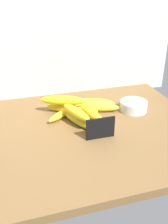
% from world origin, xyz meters
% --- Properties ---
extents(counter_top, '(1.10, 0.76, 0.03)m').
position_xyz_m(counter_top, '(0.00, 0.00, 0.01)').
color(counter_top, brown).
rests_on(counter_top, ground).
extents(back_wall, '(1.30, 0.02, 0.70)m').
position_xyz_m(back_wall, '(0.00, 0.39, 0.35)').
color(back_wall, silver).
rests_on(back_wall, ground).
extents(chalkboard_sign, '(0.11, 0.02, 0.08)m').
position_xyz_m(chalkboard_sign, '(0.10, -0.08, 0.07)').
color(chalkboard_sign, black).
rests_on(chalkboard_sign, counter_top).
extents(fruit_bowl, '(0.12, 0.12, 0.04)m').
position_xyz_m(fruit_bowl, '(0.33, 0.10, 0.05)').
color(fruit_bowl, silver).
rests_on(fruit_bowl, counter_top).
extents(banana_0, '(0.19, 0.11, 0.04)m').
position_xyz_m(banana_0, '(0.17, 0.13, 0.05)').
color(banana_0, yellow).
rests_on(banana_0, counter_top).
extents(banana_1, '(0.09, 0.21, 0.04)m').
position_xyz_m(banana_1, '(0.12, 0.10, 0.05)').
color(banana_1, yellow).
rests_on(banana_1, counter_top).
extents(banana_2, '(0.11, 0.19, 0.04)m').
position_xyz_m(banana_2, '(0.06, 0.04, 0.05)').
color(banana_2, gold).
rests_on(banana_2, counter_top).
extents(banana_3, '(0.18, 0.15, 0.03)m').
position_xyz_m(banana_3, '(0.02, 0.13, 0.05)').
color(banana_3, yellow).
rests_on(banana_3, counter_top).
extents(banana_4, '(0.19, 0.11, 0.04)m').
position_xyz_m(banana_4, '(0.17, 0.18, 0.05)').
color(banana_4, yellow).
rests_on(banana_4, counter_top).
extents(banana_5, '(0.08, 0.18, 0.04)m').
position_xyz_m(banana_5, '(0.13, 0.16, 0.05)').
color(banana_5, yellow).
rests_on(banana_5, counter_top).
extents(banana_6, '(0.16, 0.11, 0.04)m').
position_xyz_m(banana_6, '(0.02, 0.17, 0.05)').
color(banana_6, yellow).
rests_on(banana_6, counter_top).
extents(banana_7, '(0.20, 0.11, 0.04)m').
position_xyz_m(banana_7, '(0.02, 0.16, 0.09)').
color(banana_7, yellow).
rests_on(banana_7, banana_6).
extents(banana_8, '(0.10, 0.17, 0.04)m').
position_xyz_m(banana_8, '(0.04, 0.04, 0.09)').
color(banana_8, yellow).
rests_on(banana_8, banana_2).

